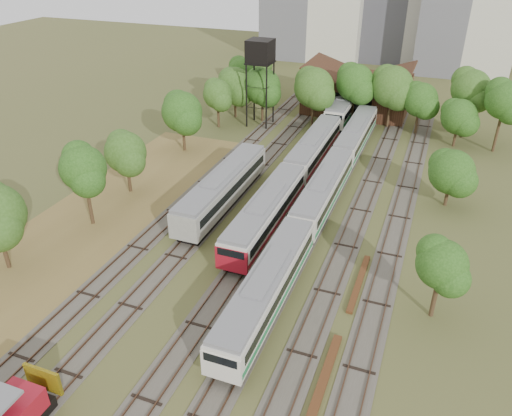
% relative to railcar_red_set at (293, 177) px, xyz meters
% --- Properties ---
extents(ground, '(240.00, 240.00, 0.00)m').
position_rel_railcar_red_set_xyz_m(ground, '(2.00, -26.52, -1.90)').
color(ground, '#475123').
rests_on(ground, ground).
extents(dry_grass_patch, '(14.00, 60.00, 0.04)m').
position_rel_railcar_red_set_xyz_m(dry_grass_patch, '(-16.00, -18.52, -1.88)').
color(dry_grass_patch, brown).
rests_on(dry_grass_patch, ground).
extents(tracks, '(24.60, 80.00, 0.19)m').
position_rel_railcar_red_set_xyz_m(tracks, '(1.33, -1.52, -1.86)').
color(tracks, '#4C473D').
rests_on(tracks, ground).
extents(railcar_red_set, '(2.90, 34.57, 3.59)m').
position_rel_railcar_red_set_xyz_m(railcar_red_set, '(0.00, 0.00, 0.00)').
color(railcar_red_set, black).
rests_on(railcar_red_set, ground).
extents(railcar_green_set, '(2.78, 52.07, 3.43)m').
position_rel_railcar_red_set_xyz_m(railcar_green_set, '(4.00, -2.06, -0.08)').
color(railcar_green_set, black).
rests_on(railcar_green_set, ground).
extents(railcar_rear, '(2.96, 16.08, 3.66)m').
position_rel_railcar_red_set_xyz_m(railcar_rear, '(0.00, 27.25, 0.04)').
color(railcar_rear, black).
rests_on(railcar_rear, ground).
extents(old_grey_coach, '(2.99, 18.00, 3.69)m').
position_rel_railcar_red_set_xyz_m(old_grey_coach, '(-6.00, -5.56, 0.12)').
color(old_grey_coach, black).
rests_on(old_grey_coach, ground).
extents(water_tower, '(3.61, 3.61, 12.46)m').
position_rel_railcar_red_set_xyz_m(water_tower, '(-11.28, 19.60, 8.62)').
color(water_tower, black).
rests_on(water_tower, ground).
extents(rail_pile_near, '(0.59, 8.92, 0.30)m').
position_rel_railcar_red_set_xyz_m(rail_pile_near, '(10.00, -25.35, -1.75)').
color(rail_pile_near, brown).
rests_on(rail_pile_near, ground).
extents(rail_pile_far, '(0.50, 8.03, 0.26)m').
position_rel_railcar_red_set_xyz_m(rail_pile_far, '(10.20, -14.00, -1.77)').
color(rail_pile_far, brown).
rests_on(rail_pile_far, ground).
extents(maintenance_shed, '(16.45, 11.55, 7.58)m').
position_rel_railcar_red_set_xyz_m(maintenance_shed, '(1.00, 31.46, 1.02)').
color(maintenance_shed, '#381F14').
rests_on(maintenance_shed, ground).
extents(tree_band_left, '(7.45, 73.51, 8.33)m').
position_rel_railcar_red_set_xyz_m(tree_band_left, '(-17.60, 1.25, 3.48)').
color(tree_band_left, '#382616').
rests_on(tree_band_left, ground).
extents(tree_band_far, '(42.85, 9.98, 9.60)m').
position_rel_railcar_red_set_xyz_m(tree_band_far, '(1.90, 23.18, 3.98)').
color(tree_band_far, '#382616').
rests_on(tree_band_far, ground).
extents(tree_band_right, '(4.93, 41.08, 6.64)m').
position_rel_railcar_red_set_xyz_m(tree_band_right, '(16.30, 6.40, 2.28)').
color(tree_band_right, '#382616').
rests_on(tree_band_right, ground).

